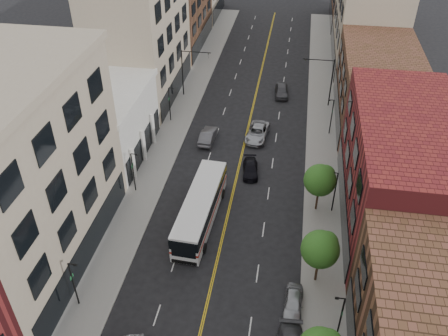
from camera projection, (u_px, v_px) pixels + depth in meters
The scene contains 25 objects.
sidewalk_left at pixel (169, 140), 62.71m from camera, with size 4.00×110.00×0.15m, color gray.
sidewalk_right at pixel (322, 154), 60.12m from camera, with size 4.00×110.00×0.15m, color gray.
bldg_l_tanoffice at pixel (18, 181), 40.80m from camera, with size 10.00×22.00×18.00m, color tan.
bldg_l_white at pixel (103, 125), 58.12m from camera, with size 10.00×14.00×8.00m, color silver.
bldg_l_far_a at pixel (140, 36), 68.76m from camera, with size 10.00×20.00×18.00m, color tan.
bldg_l_far_b at pixel (175, 5), 85.62m from camera, with size 10.00×20.00×15.00m, color brown.
bldg_r_mid at pixel (401, 172), 46.95m from camera, with size 10.00×22.00×12.00m, color maroon.
bldg_r_far_a at pixel (378, 87), 64.31m from camera, with size 10.00×20.00×10.00m, color brown.
bldg_r_far_b at pixel (368, 21), 79.91m from camera, with size 10.00×22.00×14.00m, color tan.
tree_r_2 at pixel (321, 248), 41.10m from camera, with size 3.40×3.40×5.59m.
tree_r_3 at pixel (321, 179), 49.09m from camera, with size 3.40×3.40×5.59m.
lamp_l_1 at pixel (74, 282), 39.56m from camera, with size 0.81×0.55×5.05m.
lamp_l_2 at pixel (133, 170), 52.35m from camera, with size 0.81×0.55×5.05m.
lamp_l_3 at pixel (170, 102), 65.13m from camera, with size 0.81×0.55×5.05m.
lamp_r_1 at pixel (340, 317), 36.73m from camera, with size 0.81×0.55×5.05m.
lamp_r_2 at pixel (335, 190), 49.51m from camera, with size 0.81×0.55×5.05m.
lamp_r_3 at pixel (331, 115), 62.29m from camera, with size 0.81×0.55×5.05m.
signal_mast_left at pixel (187, 67), 70.45m from camera, with size 4.49×0.18×7.20m.
signal_mast_right at pixel (327, 77), 67.79m from camera, with size 4.49×0.18×7.20m.
city_bus at pixel (201, 207), 48.88m from camera, with size 3.59×13.04×3.32m.
car_parked_far at pixel (293, 303), 40.59m from camera, with size 1.63×4.04×1.38m, color #A1A4A9.
car_lane_behind at pixel (208, 136), 62.20m from camera, with size 1.70×4.88×1.61m, color #535358.
car_lane_a at pixel (250, 169), 56.52m from camera, with size 1.78×4.38×1.27m, color black.
car_lane_b at pixel (257, 133), 62.82m from camera, with size 2.66×5.76×1.60m, color #A7A9AF.
car_lane_c at pixel (282, 91), 72.72m from camera, with size 1.94×4.82×1.64m, color #434348.
Camera 1 is at (5.71, -16.08, 33.91)m, focal length 38.00 mm.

